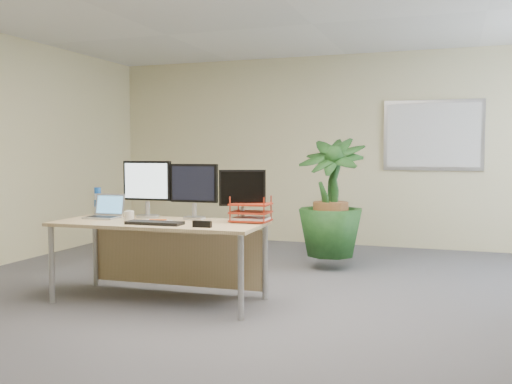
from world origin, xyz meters
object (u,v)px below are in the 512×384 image
(floor_plant, at_px, (331,203))
(monitor_right, at_px, (194,188))
(desk, at_px, (165,237))
(monitor_left, at_px, (147,185))
(laptop, at_px, (106,212))

(floor_plant, height_order, monitor_right, floor_plant)
(desk, bearing_deg, floor_plant, 57.35)
(desk, height_order, monitor_left, monitor_left)
(monitor_right, relative_size, laptop, 1.61)
(desk, xyz_separation_m, monitor_left, (-0.25, 0.14, 0.45))
(desk, distance_m, monitor_left, 0.54)
(laptop, bearing_deg, floor_plant, 45.53)
(desk, height_order, monitor_right, monitor_right)
(desk, distance_m, monitor_right, 0.52)
(monitor_left, bearing_deg, floor_plant, 49.59)
(floor_plant, bearing_deg, monitor_left, -130.41)
(monitor_left, distance_m, monitor_right, 0.47)
(monitor_right, height_order, laptop, monitor_right)
(floor_plant, relative_size, monitor_left, 2.83)
(floor_plant, relative_size, monitor_right, 2.97)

